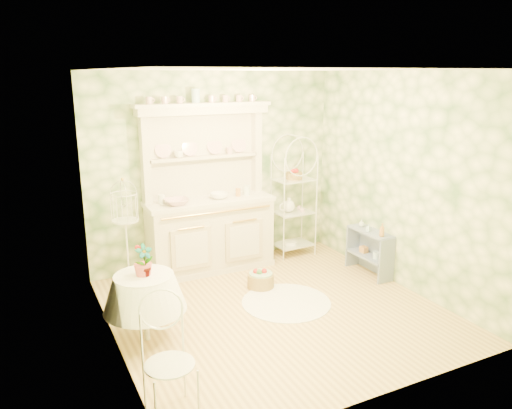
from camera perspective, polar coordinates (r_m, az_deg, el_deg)
name	(u,v)px	position (r m, az deg, el deg)	size (l,w,h in m)	color
floor	(275,310)	(5.93, 2.20, -11.93)	(3.60, 3.60, 0.00)	#D6B56C
ceiling	(278,70)	(5.30, 2.50, 15.14)	(3.60, 3.60, 0.00)	white
wall_left	(108,218)	(4.88, -16.52, -1.47)	(3.60, 3.60, 0.00)	#F1F1BE
wall_right	(403,182)	(6.50, 16.40, 2.50)	(3.60, 3.60, 0.00)	#F1F1BE
wall_back	(215,170)	(7.05, -4.72, 3.98)	(3.60, 3.60, 0.00)	#F1F1BE
wall_front	(387,247)	(4.04, 14.74, -4.70)	(3.60, 3.60, 0.00)	#F1F1BE
kitchen_dresser	(209,189)	(6.77, -5.37, 1.74)	(1.87, 0.61, 2.29)	beige
bakers_rack	(294,193)	(7.40, 4.34, 1.32)	(0.59, 0.42, 1.90)	white
side_shelf	(369,254)	(6.99, 12.81, -5.54)	(0.24, 0.66, 0.56)	#7887A9
round_table	(146,312)	(5.32, -12.48, -11.89)	(0.57, 0.57, 0.62)	white
cafe_chair	(170,371)	(4.19, -9.80, -18.29)	(0.36, 0.36, 0.78)	white
birdcage_stand	(126,238)	(6.41, -14.58, -3.71)	(0.32, 0.32, 1.37)	white
floor_basket	(261,279)	(6.46, 0.55, -8.56)	(0.33, 0.33, 0.22)	#A08244
lace_rug	(286,302)	(6.11, 3.47, -11.08)	(1.07, 1.07, 0.01)	white
bowl_floral	(177,204)	(6.56, -9.04, 0.04)	(0.31, 0.31, 0.08)	white
bowl_white	(219,198)	(6.82, -4.20, 0.75)	(0.25, 0.25, 0.08)	white
cup_left	(179,155)	(6.71, -8.84, 5.56)	(0.12, 0.12, 0.10)	white
cup_right	(230,152)	(6.96, -3.03, 6.04)	(0.10, 0.10, 0.10)	white
potted_geranium	(145,264)	(5.06, -12.59, -6.61)	(0.17, 0.12, 0.33)	#3F7238
bottle_amber	(382,231)	(6.66, 14.20, -3.01)	(0.07, 0.07, 0.18)	#BE823B
bottle_blue	(368,229)	(6.84, 12.72, -2.71)	(0.05, 0.05, 0.10)	#ABCFDF
bottle_glass	(362,224)	(7.03, 11.97, -2.23)	(0.08, 0.08, 0.10)	silver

